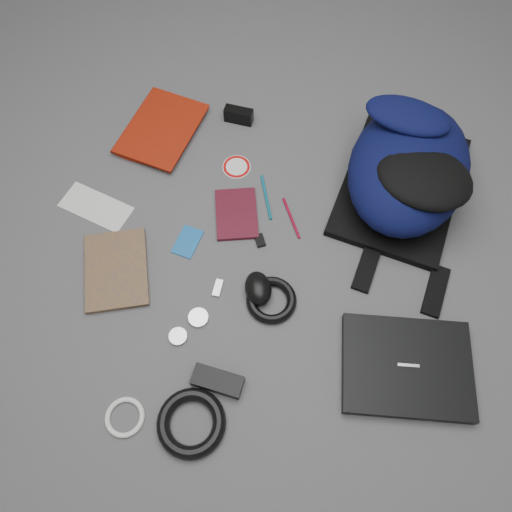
# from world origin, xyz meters

# --- Properties ---
(ground) EXTENTS (4.00, 4.00, 0.00)m
(ground) POSITION_xyz_m (0.00, 0.00, 0.00)
(ground) COLOR #4F4F51
(ground) RESTS_ON ground
(backpack) EXTENTS (0.46, 0.57, 0.21)m
(backpack) POSITION_xyz_m (0.39, 0.27, 0.10)
(backpack) COLOR black
(backpack) RESTS_ON ground
(laptop) EXTENTS (0.32, 0.25, 0.03)m
(laptop) POSITION_xyz_m (0.40, -0.25, 0.02)
(laptop) COLOR black
(laptop) RESTS_ON ground
(textbook_red) EXTENTS (0.27, 0.32, 0.03)m
(textbook_red) POSITION_xyz_m (-0.44, 0.43, 0.01)
(textbook_red) COLOR maroon
(textbook_red) RESTS_ON ground
(comic_book) EXTENTS (0.22, 0.26, 0.02)m
(comic_book) POSITION_xyz_m (-0.45, -0.10, 0.01)
(comic_book) COLOR #CA8C0E
(comic_book) RESTS_ON ground
(envelope) EXTENTS (0.22, 0.16, 0.00)m
(envelope) POSITION_xyz_m (-0.47, 0.11, 0.00)
(envelope) COLOR white
(envelope) RESTS_ON ground
(dvd_case) EXTENTS (0.14, 0.18, 0.01)m
(dvd_case) POSITION_xyz_m (-0.07, 0.13, 0.01)
(dvd_case) COLOR #3E0B16
(dvd_case) RESTS_ON ground
(compact_camera) EXTENTS (0.09, 0.04, 0.05)m
(compact_camera) POSITION_xyz_m (-0.11, 0.47, 0.02)
(compact_camera) COLOR black
(compact_camera) RESTS_ON ground
(sticker_disc) EXTENTS (0.09, 0.09, 0.00)m
(sticker_disc) POSITION_xyz_m (-0.09, 0.30, 0.00)
(sticker_disc) COLOR white
(sticker_disc) RESTS_ON ground
(pen_teal) EXTENTS (0.05, 0.15, 0.01)m
(pen_teal) POSITION_xyz_m (0.01, 0.20, 0.00)
(pen_teal) COLOR #0D637C
(pen_teal) RESTS_ON ground
(pen_red) EXTENTS (0.06, 0.13, 0.01)m
(pen_red) POSITION_xyz_m (0.08, 0.14, 0.00)
(pen_red) COLOR maroon
(pen_red) RESTS_ON ground
(id_badge) EXTENTS (0.08, 0.10, 0.00)m
(id_badge) POSITION_xyz_m (-0.19, 0.03, 0.00)
(id_badge) COLOR #1662AB
(id_badge) RESTS_ON ground
(usb_black) EXTENTS (0.03, 0.06, 0.01)m
(usb_black) POSITION_xyz_m (0.02, -0.08, 0.01)
(usb_black) COLOR black
(usb_black) RESTS_ON ground
(usb_silver) EXTENTS (0.02, 0.05, 0.01)m
(usb_silver) POSITION_xyz_m (-0.09, -0.10, 0.00)
(usb_silver) COLOR #BDBDC0
(usb_silver) RESTS_ON ground
(key_fob) EXTENTS (0.04, 0.04, 0.01)m
(key_fob) POSITION_xyz_m (0.00, 0.06, 0.01)
(key_fob) COLOR black
(key_fob) RESTS_ON ground
(mouse) EXTENTS (0.09, 0.11, 0.05)m
(mouse) POSITION_xyz_m (0.02, -0.09, 0.03)
(mouse) COLOR black
(mouse) RESTS_ON ground
(headphone_left) EXTENTS (0.05, 0.05, 0.01)m
(headphone_left) POSITION_xyz_m (-0.17, -0.24, 0.01)
(headphone_left) COLOR silver
(headphone_left) RESTS_ON ground
(headphone_right) EXTENTS (0.06, 0.06, 0.01)m
(headphone_right) POSITION_xyz_m (-0.13, -0.18, 0.01)
(headphone_right) COLOR silver
(headphone_right) RESTS_ON ground
(cable_coil) EXTENTS (0.17, 0.17, 0.03)m
(cable_coil) POSITION_xyz_m (0.05, -0.12, 0.01)
(cable_coil) COLOR black
(cable_coil) RESTS_ON ground
(power_brick) EXTENTS (0.13, 0.07, 0.03)m
(power_brick) POSITION_xyz_m (-0.05, -0.34, 0.02)
(power_brick) COLOR black
(power_brick) RESTS_ON ground
(power_cord_coil) EXTENTS (0.18, 0.18, 0.03)m
(power_cord_coil) POSITION_xyz_m (-0.10, -0.44, 0.02)
(power_cord_coil) COLOR black
(power_cord_coil) RESTS_ON ground
(white_cable_coil) EXTENTS (0.11, 0.11, 0.01)m
(white_cable_coil) POSITION_xyz_m (-0.26, -0.45, 0.01)
(white_cable_coil) COLOR white
(white_cable_coil) RESTS_ON ground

